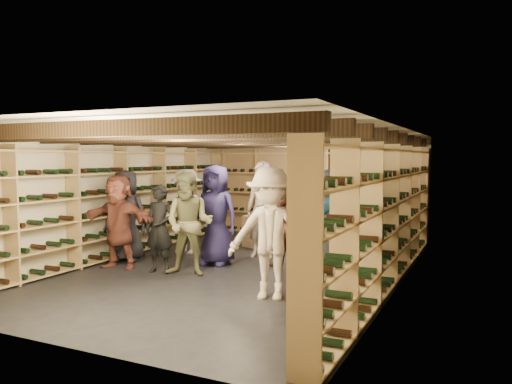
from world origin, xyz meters
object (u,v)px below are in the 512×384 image
at_px(person_9, 186,212).
at_px(person_12, 327,222).
at_px(crate_stack_left, 255,232).
at_px(person_0, 126,216).
at_px(person_11, 346,219).
at_px(person_4, 345,231).
at_px(person_8, 286,225).
at_px(person_1, 160,229).
at_px(person_2, 189,224).
at_px(person_6, 216,215).
at_px(person_7, 263,210).
at_px(person_3, 270,233).
at_px(crate_stack_right, 322,251).
at_px(person_5, 118,221).
at_px(crate_loose, 300,250).

bearing_deg(person_9, person_12, -16.40).
height_order(crate_stack_left, person_0, person_0).
bearing_deg(person_11, person_4, -57.05).
distance_m(crate_stack_left, person_8, 2.32).
bearing_deg(person_1, person_9, 104.99).
bearing_deg(person_4, person_11, 113.64).
height_order(person_2, person_6, person_6).
relative_size(crate_stack_left, person_7, 0.36).
distance_m(person_6, person_7, 1.08).
relative_size(person_0, person_3, 0.95).
xyz_separation_m(person_2, person_8, (1.32, 1.01, -0.08)).
xyz_separation_m(person_7, person_8, (0.83, -0.85, -0.16)).
relative_size(person_7, person_8, 1.20).
height_order(person_7, person_11, person_7).
relative_size(person_1, person_2, 0.87).
bearing_deg(crate_stack_right, person_12, -68.08).
height_order(person_5, person_12, person_12).
relative_size(person_4, person_12, 1.06).
distance_m(person_2, person_5, 1.43).
height_order(crate_stack_left, crate_stack_right, crate_stack_left).
height_order(crate_stack_left, person_11, person_11).
bearing_deg(person_8, person_0, -150.69).
distance_m(person_0, person_3, 3.61).
bearing_deg(crate_stack_right, person_6, -144.32).
relative_size(crate_stack_left, person_3, 0.38).
bearing_deg(crate_stack_left, person_11, -17.54).
xyz_separation_m(person_2, person_3, (1.76, -0.68, 0.05)).
bearing_deg(person_11, person_6, -132.69).
bearing_deg(person_6, person_0, -163.07).
bearing_deg(person_5, crate_stack_right, 29.39).
bearing_deg(person_4, person_2, -175.91).
xyz_separation_m(person_7, person_11, (1.58, 0.22, -0.13)).
xyz_separation_m(crate_stack_right, person_2, (-1.62, -2.08, 0.69)).
bearing_deg(person_2, crate_stack_right, 39.63).
bearing_deg(person_1, person_4, -5.63).
bearing_deg(person_6, person_12, 5.19).
relative_size(person_0, person_8, 1.10).
bearing_deg(person_5, crate_stack_left, 59.48).
xyz_separation_m(crate_stack_left, crate_loose, (1.15, -0.29, -0.25)).
bearing_deg(person_4, person_5, -173.34).
xyz_separation_m(person_2, person_6, (-0.02, 0.91, 0.05)).
relative_size(crate_loose, person_9, 0.29).
xyz_separation_m(person_3, person_5, (-3.18, 0.61, -0.07)).
xyz_separation_m(crate_stack_left, person_5, (-1.30, -2.84, 0.49)).
distance_m(person_2, person_3, 1.89).
height_order(crate_stack_left, person_6, person_6).
bearing_deg(person_4, crate_stack_right, 123.61).
relative_size(person_8, person_12, 0.89).
height_order(person_2, person_5, person_2).
relative_size(crate_stack_right, person_5, 0.35).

